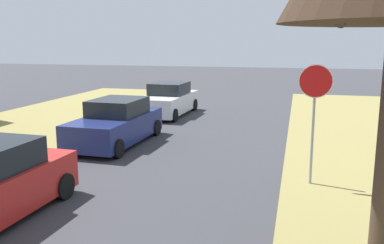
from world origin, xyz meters
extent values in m
cylinder|color=#9EA0A5|center=(4.30, 11.52, 1.17)|extent=(0.07, 0.21, 2.25)
cylinder|color=white|center=(4.30, 11.42, 2.62)|extent=(0.81, 0.11, 0.80)
cylinder|color=red|center=(4.30, 11.42, 2.62)|extent=(0.76, 0.12, 0.76)
cylinder|color=black|center=(-1.18, 9.08, 0.30)|extent=(0.22, 0.61, 0.60)
cylinder|color=black|center=(-2.92, 9.14, 0.30)|extent=(0.22, 0.61, 0.60)
cube|color=navy|center=(-2.23, 14.19, 0.59)|extent=(1.96, 4.46, 0.85)
cube|color=black|center=(-2.23, 14.41, 1.29)|extent=(1.66, 2.07, 0.56)
cylinder|color=black|center=(-1.41, 12.51, 0.30)|extent=(0.22, 0.61, 0.60)
cylinder|color=black|center=(-3.15, 12.57, 0.30)|extent=(0.22, 0.61, 0.60)
cylinder|color=black|center=(-1.31, 15.81, 0.30)|extent=(0.22, 0.61, 0.60)
cylinder|color=black|center=(-3.05, 15.87, 0.30)|extent=(0.22, 0.61, 0.60)
cube|color=white|center=(-2.25, 20.27, 0.59)|extent=(1.96, 4.46, 0.85)
cube|color=black|center=(-2.24, 20.49, 1.29)|extent=(1.66, 2.07, 0.56)
cylinder|color=black|center=(-1.43, 18.59, 0.30)|extent=(0.22, 0.61, 0.60)
cylinder|color=black|center=(-3.17, 18.65, 0.30)|extent=(0.22, 0.61, 0.60)
cylinder|color=black|center=(-1.33, 21.89, 0.30)|extent=(0.22, 0.61, 0.60)
cylinder|color=black|center=(-3.07, 21.95, 0.30)|extent=(0.22, 0.61, 0.60)
camera|label=1|loc=(3.90, 1.11, 3.55)|focal=38.69mm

